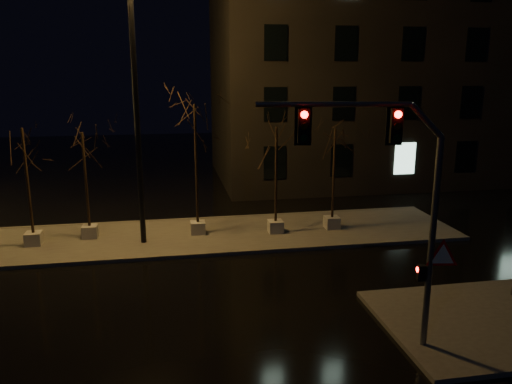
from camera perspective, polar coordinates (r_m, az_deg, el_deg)
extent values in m
plane|color=black|center=(17.29, -2.50, -11.35)|extent=(90.00, 90.00, 0.00)
cube|color=#4D4B45|center=(22.81, -4.55, -4.87)|extent=(22.00, 5.00, 0.15)
cube|color=#4D4B45|center=(16.98, 26.03, -13.04)|extent=(7.00, 5.00, 0.15)
cube|color=black|center=(37.18, 15.81, 13.46)|extent=(25.00, 12.00, 15.00)
cube|color=#A5A29A|center=(23.13, -24.05, -4.88)|extent=(0.65, 0.65, 0.55)
cylinder|color=black|center=(22.52, -24.66, 1.10)|extent=(0.11, 0.11, 4.39)
cube|color=#A5A29A|center=(23.24, -18.44, -4.30)|extent=(0.65, 0.65, 0.55)
cylinder|color=black|center=(22.66, -18.88, 1.32)|extent=(0.11, 0.11, 4.10)
cube|color=#A5A29A|center=(22.73, -6.65, -4.06)|extent=(0.65, 0.65, 0.55)
cylinder|color=black|center=(22.02, -6.86, 3.13)|extent=(0.11, 0.11, 5.24)
cube|color=#A5A29A|center=(22.75, 2.24, -3.96)|extent=(0.65, 0.65, 0.55)
cylinder|color=black|center=(22.14, 2.30, 1.97)|extent=(0.11, 0.11, 4.26)
cube|color=#A5A29A|center=(23.60, 8.67, -3.45)|extent=(0.65, 0.65, 0.55)
cylinder|color=black|center=(23.03, 8.87, 2.11)|extent=(0.11, 0.11, 4.12)
cylinder|color=#5B5D62|center=(13.63, 19.42, -5.81)|extent=(0.17, 0.17, 5.60)
cylinder|color=#5B5D62|center=(12.22, 8.87, 9.87)|extent=(3.71, 0.73, 0.13)
cube|color=black|center=(12.61, 15.72, 7.30)|extent=(0.31, 0.25, 0.84)
cube|color=black|center=(12.17, 5.46, 7.53)|extent=(0.31, 0.25, 0.84)
cube|color=black|center=(13.81, 18.37, -8.76)|extent=(0.23, 0.20, 0.42)
cone|color=red|center=(13.78, 20.50, -6.92)|extent=(0.96, 0.18, 0.97)
sphere|color=#FF0C07|center=(12.95, 20.60, 8.34)|extent=(0.17, 0.17, 0.17)
cylinder|color=black|center=(20.96, -13.52, 9.33)|extent=(0.23, 0.23, 11.42)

